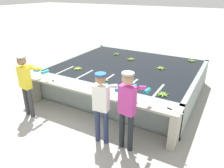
% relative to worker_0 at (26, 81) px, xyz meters
% --- Properties ---
extents(ground_plane, '(80.00, 80.00, 0.00)m').
position_rel_worker_0_xyz_m(ground_plane, '(1.53, 0.37, -0.97)').
color(ground_plane, '#A3A099').
rests_on(ground_plane, ground).
extents(wash_tank, '(4.31, 3.67, 0.85)m').
position_rel_worker_0_xyz_m(wash_tank, '(1.53, 2.63, -0.55)').
color(wash_tank, gray).
rests_on(wash_tank, ground).
extents(work_ledge, '(4.31, 0.45, 0.85)m').
position_rel_worker_0_xyz_m(work_ledge, '(1.53, 0.59, -0.37)').
color(work_ledge, '#A8A393').
rests_on(work_ledge, ground).
extents(worker_0, '(0.46, 0.73, 1.61)m').
position_rel_worker_0_xyz_m(worker_0, '(0.00, 0.00, 0.00)').
color(worker_0, '#38383D').
rests_on(worker_0, ground).
extents(worker_1, '(0.44, 0.73, 1.58)m').
position_rel_worker_0_xyz_m(worker_1, '(2.20, 0.02, -0.02)').
color(worker_1, navy).
rests_on(worker_1, ground).
extents(worker_2, '(0.46, 0.74, 1.68)m').
position_rel_worker_0_xyz_m(worker_2, '(2.75, 0.07, 0.06)').
color(worker_2, '#1E2328').
rests_on(worker_2, ground).
extents(banana_bunch_floating_0, '(0.28, 0.28, 0.08)m').
position_rel_worker_0_xyz_m(banana_bunch_floating_0, '(3.19, 4.08, -0.10)').
color(banana_bunch_floating_0, '#75A333').
rests_on(banana_bunch_floating_0, wash_tank).
extents(banana_bunch_floating_1, '(0.28, 0.28, 0.08)m').
position_rel_worker_0_xyz_m(banana_bunch_floating_1, '(1.36, 3.26, -0.10)').
color(banana_bunch_floating_1, '#75A333').
rests_on(banana_bunch_floating_1, wash_tank).
extents(banana_bunch_floating_2, '(0.28, 0.27, 0.08)m').
position_rel_worker_0_xyz_m(banana_bunch_floating_2, '(1.52, 1.17, -0.10)').
color(banana_bunch_floating_2, '#75A333').
rests_on(banana_bunch_floating_2, wash_tank).
extents(banana_bunch_floating_3, '(0.28, 0.28, 0.08)m').
position_rel_worker_0_xyz_m(banana_bunch_floating_3, '(2.53, 2.85, -0.10)').
color(banana_bunch_floating_3, '#8CB738').
rests_on(banana_bunch_floating_3, wash_tank).
extents(banana_bunch_floating_4, '(0.27, 0.28, 0.08)m').
position_rel_worker_0_xyz_m(banana_bunch_floating_4, '(3.12, 1.14, -0.10)').
color(banana_bunch_floating_4, '#7FAD33').
rests_on(banana_bunch_floating_4, wash_tank).
extents(banana_bunch_floating_5, '(0.28, 0.28, 0.08)m').
position_rel_worker_0_xyz_m(banana_bunch_floating_5, '(0.37, 1.59, -0.10)').
color(banana_bunch_floating_5, '#93BC3D').
rests_on(banana_bunch_floating_5, wash_tank).
extents(banana_bunch_floating_6, '(0.26, 0.26, 0.08)m').
position_rel_worker_0_xyz_m(banana_bunch_floating_6, '(0.64, 3.55, -0.10)').
color(banana_bunch_floating_6, '#75A333').
rests_on(banana_bunch_floating_6, wash_tank).
extents(knife_0, '(0.33, 0.18, 0.02)m').
position_rel_worker_0_xyz_m(knife_0, '(0.44, 0.50, -0.11)').
color(knife_0, silver).
rests_on(knife_0, work_ledge).
extents(knife_1, '(0.34, 0.12, 0.02)m').
position_rel_worker_0_xyz_m(knife_1, '(3.50, 0.56, -0.11)').
color(knife_1, silver).
rests_on(knife_1, work_ledge).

